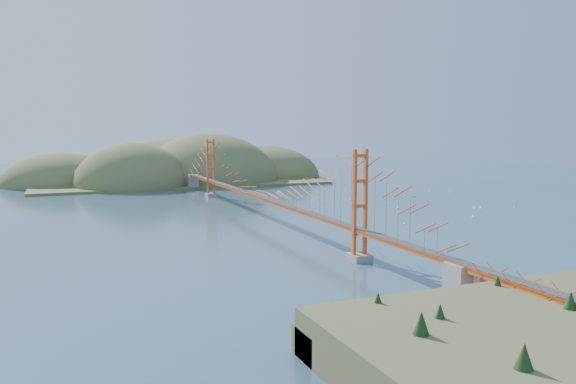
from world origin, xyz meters
name	(u,v)px	position (x,y,z in m)	size (l,w,h in m)	color
ground	(262,218)	(0.00, 0.00, 0.00)	(320.00, 320.00, 0.00)	#335066
bridge	(261,173)	(0.00, 0.18, 7.01)	(2.20, 94.40, 12.00)	gray
approach_viaduct	(519,293)	(0.00, -51.91, 2.55)	(1.40, 12.00, 3.38)	#A83D12
promontory	(483,312)	(0.00, -48.50, 0.12)	(9.00, 6.00, 0.24)	#59544C
fort	(481,302)	(0.40, -47.80, 0.67)	(3.70, 2.30, 1.75)	brown
near_bluff	(565,358)	(-4.01, -59.25, 1.45)	(24.00, 20.50, 4.17)	#535932
far_headlands	(182,180)	(2.21, 68.52, 0.00)	(84.00, 58.00, 25.00)	brown
sailboat_0	(311,209)	(10.63, 4.83, 0.14)	(0.45, 0.51, 0.58)	white
sailboat_15	(391,194)	(35.39, 18.55, 0.14)	(0.42, 0.51, 0.59)	white
sailboat_14	(404,223)	(17.33, -12.84, 0.16)	(0.68, 0.68, 0.73)	white
sailboat_17	(450,191)	(50.56, 18.51, 0.14)	(0.52, 0.42, 0.60)	white
sailboat_12	(325,196)	(20.88, 20.18, 0.14)	(0.52, 0.42, 0.61)	white
sailboat_16	(350,200)	(22.83, 13.46, 0.15)	(0.60, 0.56, 0.67)	white
sailboat_3	(320,204)	(15.16, 10.79, 0.15)	(0.60, 0.55, 0.67)	white
sailboat_5	(475,207)	(38.12, -3.66, 0.15)	(0.58, 0.62, 0.69)	white
sailboat_9	(392,191)	(38.48, 22.93, 0.16)	(0.63, 0.65, 0.73)	white
sailboat_10	(355,236)	(6.00, -18.55, 0.16)	(0.61, 0.65, 0.74)	white
sailboat_1	(390,204)	(26.97, 5.76, 0.15)	(0.61, 0.61, 0.64)	white
sailboat_4	(481,207)	(39.28, -3.87, 0.16)	(0.65, 0.65, 0.73)	white
sailboat_8	(430,191)	(45.97, 19.55, 0.16)	(0.70, 0.70, 0.73)	white
sailboat_13	(514,207)	(44.40, -6.33, 0.15)	(0.64, 0.64, 0.67)	white
sailboat_2	(473,217)	(30.38, -12.19, 0.15)	(0.60, 0.60, 0.65)	white
sailboat_7	(405,196)	(36.36, 14.75, 0.14)	(0.52, 0.42, 0.61)	white
sailboat_11	(414,196)	(38.22, 14.30, 0.16)	(0.70, 0.70, 0.73)	white
sailboat_extra_0	(398,208)	(25.20, 0.66, 0.16)	(0.63, 0.52, 0.73)	white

